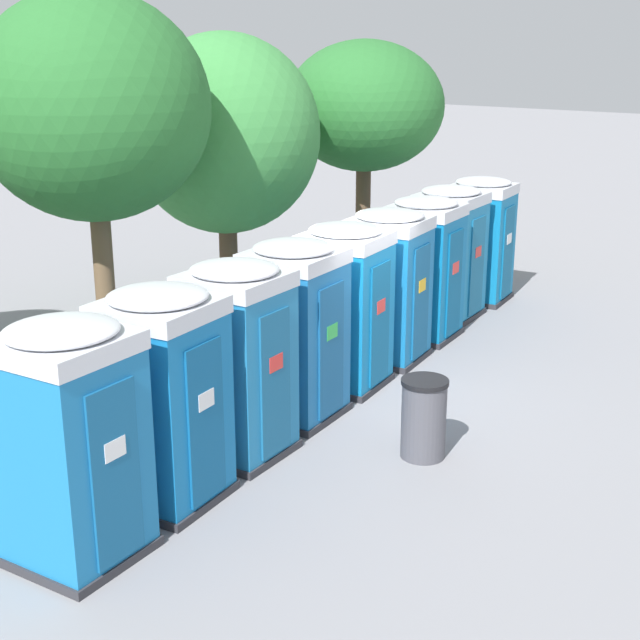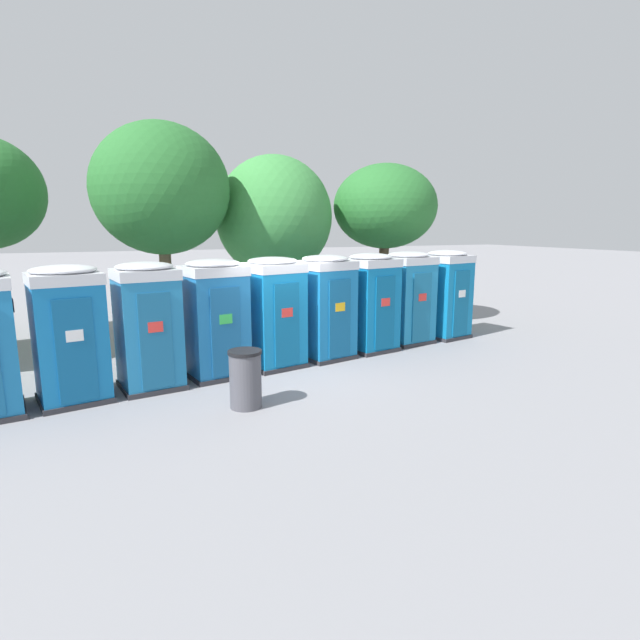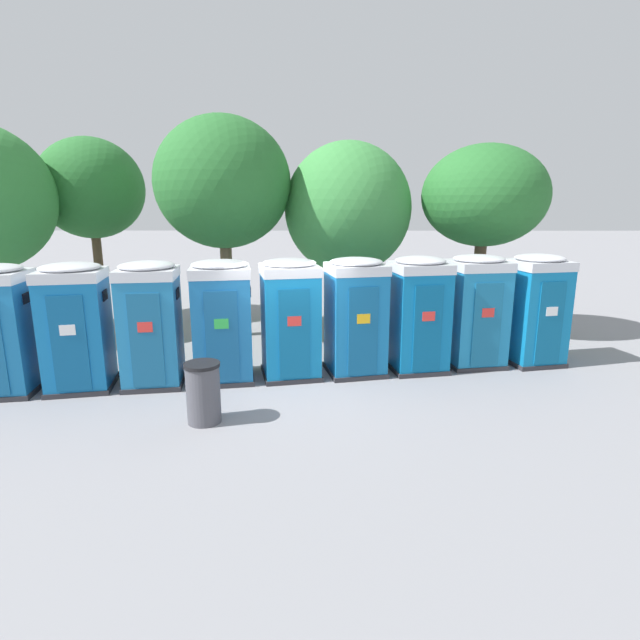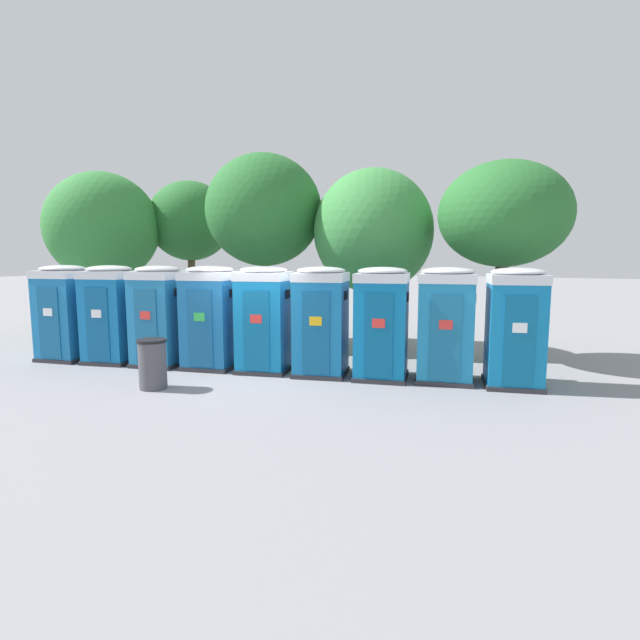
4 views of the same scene
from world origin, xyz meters
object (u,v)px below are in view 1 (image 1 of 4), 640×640
Objects in this scene: portapotty_5 at (389,285)px; portapotty_4 at (345,305)px; street_tree_0 at (92,108)px; portapotty_7 at (449,252)px; portapotty_1 at (164,396)px; portapotty_6 at (424,268)px; portapotty_8 at (481,239)px; portapotty_0 at (72,442)px; street_tree_4 at (225,135)px; portapotty_3 at (295,330)px; trash_can at (424,418)px; street_tree_2 at (364,107)px; portapotty_2 at (237,360)px.

portapotty_4 is at bearing -170.99° from portapotty_5.
street_tree_0 is at bearing 120.31° from portapotty_4.
portapotty_5 is 2.83m from portapotty_7.
portapotty_1 is 7.08m from portapotty_6.
portapotty_4 is 1.00× the size of portapotty_6.
portapotty_6 is 2.83m from portapotty_8.
portapotty_1 and portapotty_6 have the same top height.
portapotty_7 is (2.77, 0.61, -0.00)m from portapotty_5.
portapotty_8 is (1.41, 0.15, 0.00)m from portapotty_7.
portapotty_6 is 1.42m from portapotty_7.
street_tree_4 reaches higher than portapotty_0.
portapotty_3 is at bearing -169.20° from portapotty_7.
portapotty_0 and portapotty_1 have the same top height.
portapotty_8 is at bearing -17.49° from street_tree_0.
portapotty_4 is (4.18, 0.75, 0.00)m from portapotty_1.
portapotty_0 is at bearing -169.90° from portapotty_8.
portapotty_1 is 1.00× the size of portapotty_7.
trash_can is at bearing -119.22° from portapotty_4.
street_tree_2 is (6.45, 3.86, 2.54)m from portapotty_3.
street_tree_4 reaches higher than portapotty_6.
portapotty_1 is at bearing 150.47° from trash_can.
street_tree_2 is at bearing -6.05° from street_tree_4.
portapotty_2 is at bearing 9.88° from portapotty_1.
portapotty_5 is 3.83m from trash_can.
portapotty_8 is at bearing 25.83° from trash_can.
street_tree_4 is (3.34, 0.67, -0.68)m from street_tree_0.
portapotty_8 is at bearing 9.90° from portapotty_4.
portapotty_5 is (5.58, 0.97, 0.00)m from portapotty_1.
portapotty_6 is 1.00× the size of portapotty_7.
street_tree_4 is at bearing 47.34° from portapotty_2.
portapotty_1 is 1.00× the size of portapotty_2.
portapotty_6 is (1.39, 0.24, 0.00)m from portapotty_5.
portapotty_0 and portapotty_8 have the same top height.
portapotty_5 is at bearing -169.81° from portapotty_8.
street_tree_4 is (1.38, 4.01, 2.20)m from portapotty_4.
portapotty_7 is at bearing -48.86° from street_tree_4.
portapotty_5 is at bearing 43.57° from trash_can.
trash_can is (-1.32, -2.37, -0.75)m from portapotty_4.
portapotty_3 is 2.83m from portapotty_5.
portapotty_4 and portapotty_5 have the same top height.
portapotty_5 is at bearing -167.64° from portapotty_7.
portapotty_2 is 0.49× the size of street_tree_2.
street_tree_0 reaches higher than portapotty_3.
portapotty_6 is 2.41× the size of trash_can.
portapotty_7 is at bearing 11.24° from portapotty_4.
portapotty_1 and portapotty_7 have the same top height.
portapotty_8 reaches higher than trash_can.
portapotty_2 is at bearing -170.12° from portapotty_6.
street_tree_0 reaches higher than portapotty_5.
portapotty_3 is 7.93m from street_tree_2.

